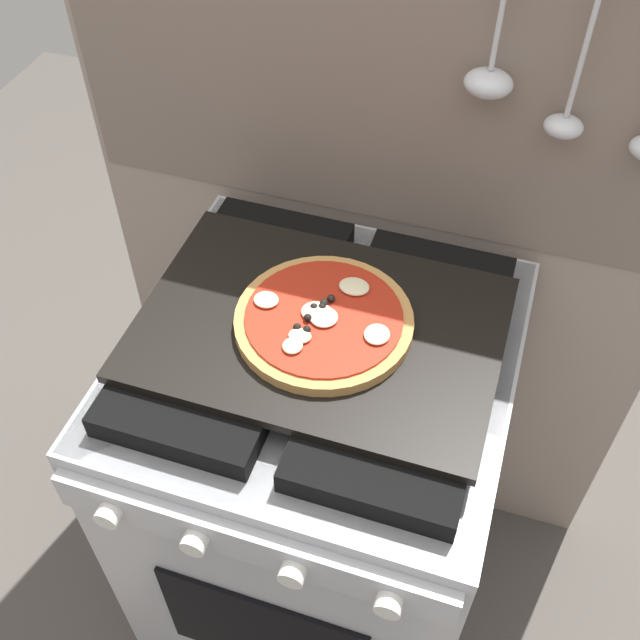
# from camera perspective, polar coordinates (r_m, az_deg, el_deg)

# --- Properties ---
(ground_plane) EXTENTS (4.00, 4.00, 0.00)m
(ground_plane) POSITION_cam_1_polar(r_m,az_deg,el_deg) (1.91, 0.00, -19.01)
(ground_plane) COLOR #4C4742
(kitchen_backsplash) EXTENTS (1.10, 0.09, 1.55)m
(kitchen_backsplash) POSITION_cam_1_polar(r_m,az_deg,el_deg) (1.45, 4.22, 5.59)
(kitchen_backsplash) COLOR gray
(kitchen_backsplash) RESTS_ON ground_plane
(stove) EXTENTS (0.60, 0.64, 0.90)m
(stove) POSITION_cam_1_polar(r_m,az_deg,el_deg) (1.51, -0.02, -12.30)
(stove) COLOR #B7BABF
(stove) RESTS_ON ground_plane
(baking_tray) EXTENTS (0.54, 0.38, 0.02)m
(baking_tray) POSITION_cam_1_polar(r_m,az_deg,el_deg) (1.14, 0.00, -0.61)
(baking_tray) COLOR black
(baking_tray) RESTS_ON stove
(pizza_left) EXTENTS (0.27, 0.27, 0.03)m
(pizza_left) POSITION_cam_1_polar(r_m,az_deg,el_deg) (1.12, 0.27, -0.06)
(pizza_left) COLOR #C18947
(pizza_left) RESTS_ON baking_tray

